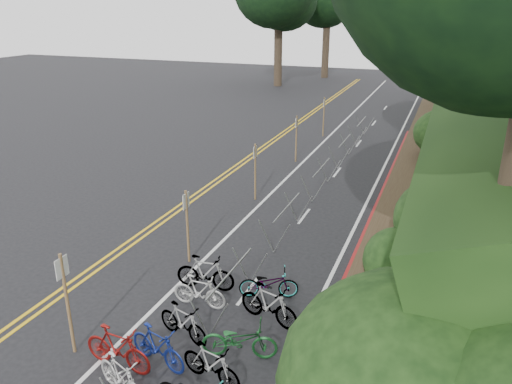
{
  "coord_description": "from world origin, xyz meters",
  "views": [
    {
      "loc": [
        7.96,
        -7.83,
        7.96
      ],
      "look_at": [
        1.55,
        8.65,
        1.3
      ],
      "focal_mm": 35.0,
      "sensor_mm": 36.0,
      "label": 1
    }
  ],
  "objects": [
    {
      "name": "red_curb",
      "position": [
        5.7,
        12.0,
        0.05
      ],
      "size": [
        0.25,
        28.0,
        0.1
      ],
      "primitive_type": "cube",
      "color": "maroon",
      "rests_on": "ground"
    },
    {
      "name": "bike_racks_rest",
      "position": [
        3.0,
        13.0,
        0.85
      ],
      "size": [
        1.14,
        23.0,
        1.17
      ],
      "color": "gray",
      "rests_on": "ground"
    },
    {
      "name": "signpost_near",
      "position": [
        0.18,
        -0.07,
        1.53
      ],
      "size": [
        0.08,
        0.4,
        2.68
      ],
      "color": "brown",
      "rests_on": "ground"
    },
    {
      "name": "bike_front",
      "position": [
        1.56,
        -0.16,
        0.55
      ],
      "size": [
        0.64,
        1.86,
        1.1
      ],
      "primitive_type": "imported",
      "rotation": [
        0.0,
        0.0,
        1.5
      ],
      "color": "maroon",
      "rests_on": "ground"
    },
    {
      "name": "road_markings",
      "position": [
        0.63,
        10.1,
        0.0
      ],
      "size": [
        7.47,
        80.0,
        0.01
      ],
      "color": "gold",
      "rests_on": "ground"
    },
    {
      "name": "bike_valet",
      "position": [
        3.18,
        0.4,
        0.49
      ],
      "size": [
        3.16,
        8.81,
        1.09
      ],
      "color": "slate",
      "rests_on": "ground"
    },
    {
      "name": "ground",
      "position": [
        0.0,
        0.0,
        0.0
      ],
      "size": [
        120.0,
        120.0,
        0.0
      ],
      "primitive_type": "plane",
      "color": "black",
      "rests_on": "ground"
    },
    {
      "name": "signposts_rest",
      "position": [
        0.6,
        14.0,
        1.43
      ],
      "size": [
        0.08,
        18.4,
        2.5
      ],
      "color": "brown",
      "rests_on": "ground"
    }
  ]
}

